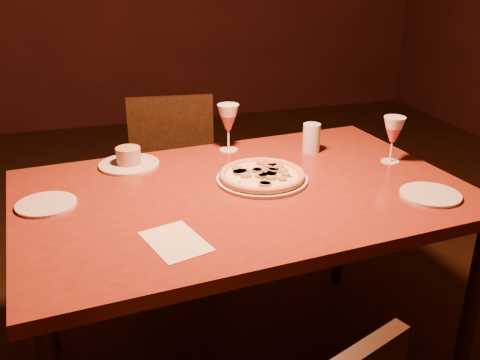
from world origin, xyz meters
name	(u,v)px	position (x,y,z in m)	size (l,w,h in m)	color
floor	(247,333)	(0.00, 0.00, 0.00)	(7.00, 7.00, 0.00)	black
dining_table	(243,208)	(-0.10, -0.23, 0.76)	(1.64, 1.13, 0.84)	maroon
chair_far	(175,178)	(-0.18, 0.68, 0.52)	(0.50, 0.50, 0.93)	black
pizza_plate	(262,176)	(-0.01, -0.18, 0.86)	(0.34, 0.34, 0.04)	silver
ramekin_saucer	(129,160)	(-0.46, 0.12, 0.86)	(0.24, 0.24, 0.07)	silver
wine_glass_far	(228,128)	(-0.03, 0.17, 0.94)	(0.09, 0.09, 0.20)	#BC564E
wine_glass_right	(392,140)	(0.55, -0.15, 0.93)	(0.08, 0.08, 0.19)	#BC564E
water_tumbler	(311,138)	(0.29, 0.05, 0.90)	(0.07, 0.07, 0.12)	silver
side_plate_left	(46,204)	(-0.76, -0.17, 0.84)	(0.20, 0.20, 0.01)	silver
side_plate_near	(430,195)	(0.50, -0.48, 0.84)	(0.21, 0.21, 0.01)	silver
menu_card	(176,241)	(-0.40, -0.53, 0.84)	(0.15, 0.22, 0.00)	silver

